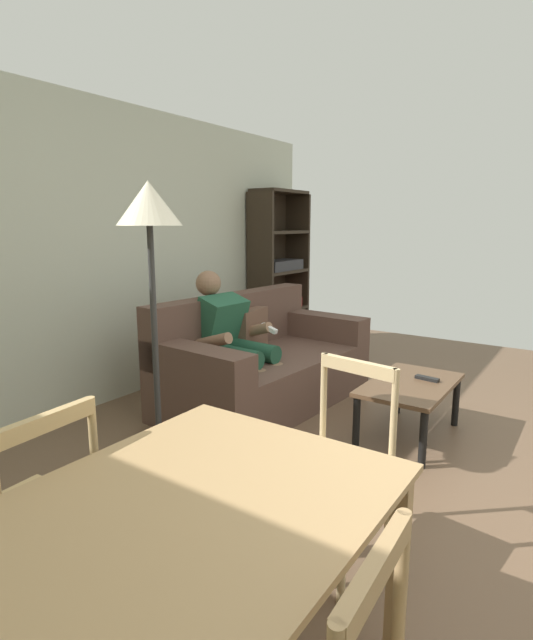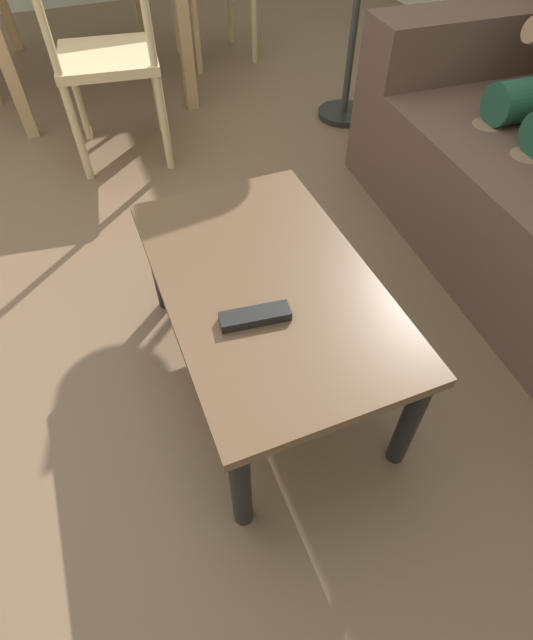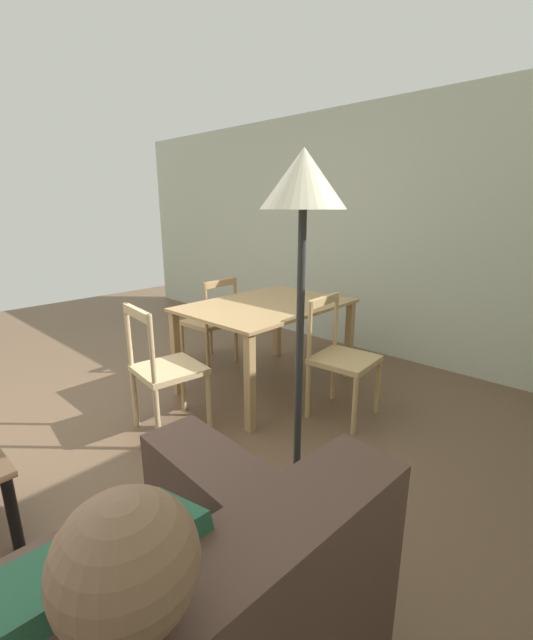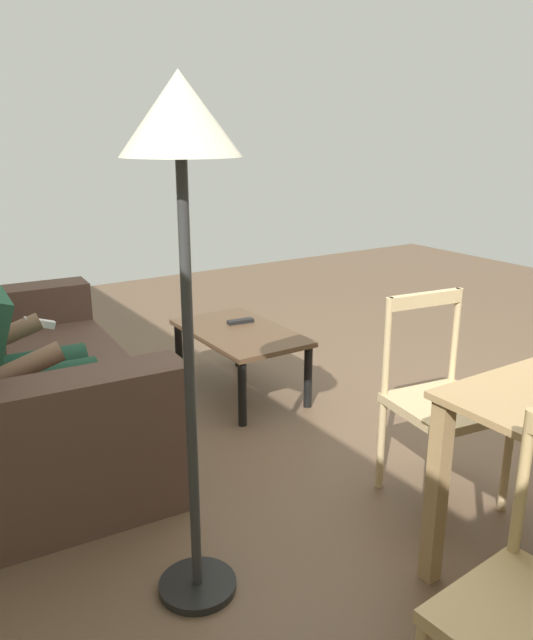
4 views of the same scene
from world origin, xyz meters
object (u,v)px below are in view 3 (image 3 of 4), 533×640
object	(u,v)px
dining_chair_facing_couch	(165,370)
floor_lamp	(303,218)
dining_table	(267,315)
dining_chair_by_doorway	(211,322)
dining_chair_near_wall	(341,358)

from	to	relation	value
dining_chair_facing_couch	floor_lamp	bearing A→B (deg)	88.34
dining_table	dining_chair_facing_couch	distance (m)	1.03
dining_chair_by_doorway	floor_lamp	distance (m)	2.43
dining_chair_near_wall	dining_table	bearing A→B (deg)	-90.18
dining_chair_facing_couch	dining_chair_by_doorway	xyz separation A→B (m)	(-1.01, -0.75, -0.02)
dining_chair_facing_couch	dining_chair_by_doorway	world-z (taller)	dining_chair_facing_couch
dining_chair_near_wall	dining_chair_facing_couch	bearing A→B (deg)	-36.87
dining_table	floor_lamp	size ratio (longest dim) A/B	0.78
dining_table	dining_chair_by_doorway	xyz separation A→B (m)	(-0.00, -0.75, -0.21)
dining_table	floor_lamp	bearing A→B (deg)	48.39
dining_chair_facing_couch	dining_chair_near_wall	bearing A→B (deg)	143.13
dining_chair_facing_couch	dining_chair_by_doorway	distance (m)	1.26
dining_chair_by_doorway	dining_chair_near_wall	bearing A→B (deg)	89.86
dining_chair_near_wall	dining_chair_facing_couch	xyz separation A→B (m)	(1.01, -0.76, 0.00)
dining_table	dining_chair_by_doorway	bearing A→B (deg)	-90.10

